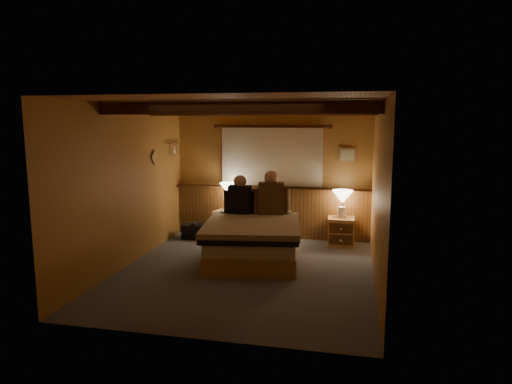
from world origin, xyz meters
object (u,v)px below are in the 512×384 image
(lamp_left, at_px, (230,191))
(person_right, at_px, (271,196))
(nightstand_left, at_px, (229,224))
(nightstand_right, at_px, (341,232))
(lamp_right, at_px, (342,198))
(duffel_bag, at_px, (195,231))
(person_left, at_px, (240,198))
(bed, at_px, (253,240))

(lamp_left, relative_size, person_right, 0.68)
(nightstand_left, xyz_separation_m, nightstand_right, (2.04, -0.05, -0.02))
(lamp_right, relative_size, duffel_bag, 1.02)
(lamp_right, bearing_deg, lamp_left, 179.52)
(lamp_right, bearing_deg, person_right, -152.99)
(person_right, height_order, duffel_bag, person_right)
(lamp_right, bearing_deg, duffel_bag, -176.85)
(person_left, xyz_separation_m, duffel_bag, (-0.99, 0.50, -0.75))
(nightstand_left, bearing_deg, person_right, -21.22)
(person_left, bearing_deg, lamp_right, 18.13)
(lamp_right, bearing_deg, nightstand_left, 179.95)
(person_left, bearing_deg, lamp_left, 114.86)
(nightstand_left, bearing_deg, duffel_bag, -154.35)
(nightstand_right, height_order, lamp_right, lamp_right)
(duffel_bag, bearing_deg, lamp_left, 9.91)
(person_right, relative_size, duffel_bag, 1.62)
(duffel_bag, bearing_deg, person_left, -31.13)
(nightstand_left, distance_m, person_right, 1.26)
(bed, bearing_deg, person_left, 113.49)
(nightstand_right, bearing_deg, bed, -141.02)
(nightstand_left, distance_m, lamp_right, 2.12)
(nightstand_left, relative_size, person_left, 0.83)
(nightstand_left, height_order, nightstand_right, nightstand_left)
(nightstand_left, bearing_deg, lamp_left, 38.53)
(nightstand_left, height_order, lamp_left, lamp_left)
(bed, relative_size, duffel_bag, 4.32)
(lamp_left, bearing_deg, duffel_bag, -165.69)
(lamp_right, xyz_separation_m, person_right, (-1.15, -0.59, 0.10))
(bed, distance_m, nightstand_left, 1.39)
(lamp_right, bearing_deg, bed, -138.16)
(duffel_bag, bearing_deg, nightstand_right, -2.33)
(nightstand_right, relative_size, person_right, 0.66)
(bed, distance_m, person_left, 0.85)
(nightstand_right, xyz_separation_m, duffel_bag, (-2.65, -0.10, -0.11))
(nightstand_right, relative_size, lamp_left, 0.97)
(bed, relative_size, person_right, 2.67)
(nightstand_left, bearing_deg, nightstand_right, 10.52)
(lamp_right, distance_m, person_left, 1.79)
(bed, height_order, person_right, person_right)
(bed, bearing_deg, nightstand_right, 32.42)
(person_left, relative_size, person_right, 0.90)
(bed, distance_m, person_right, 0.87)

